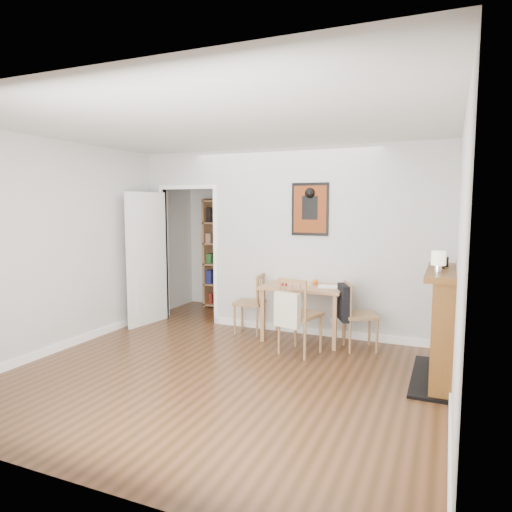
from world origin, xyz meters
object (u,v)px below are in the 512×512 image
at_px(red_glass, 284,282).
at_px(notebook, 330,287).
at_px(chair_right, 359,315).
at_px(ceramic_jar_a, 441,263).
at_px(chair_left, 249,303).
at_px(chair_front, 299,315).
at_px(fireplace, 444,322).
at_px(orange_fruit, 315,282).
at_px(dining_table, 304,292).
at_px(bookshelf, 227,254).
at_px(ceramic_jar_b, 445,262).
at_px(mantel_lamp, 439,259).

relative_size(red_glass, notebook, 0.32).
relative_size(chair_right, ceramic_jar_a, 7.49).
xyz_separation_m(chair_left, chair_front, (0.94, -0.61, 0.06)).
bearing_deg(ceramic_jar_a, fireplace, -48.33).
bearing_deg(orange_fruit, chair_right, -22.65).
xyz_separation_m(chair_left, chair_right, (1.57, -0.16, 0.02)).
bearing_deg(dining_table, notebook, 1.58).
xyz_separation_m(dining_table, chair_right, (0.75, -0.13, -0.21)).
height_order(bookshelf, fireplace, bookshelf).
bearing_deg(ceramic_jar_b, notebook, 157.12).
xyz_separation_m(chair_right, chair_front, (-0.63, -0.45, 0.04)).
bearing_deg(chair_right, bookshelf, 150.39).
bearing_deg(fireplace, chair_left, 161.87).
relative_size(bookshelf, fireplace, 1.53).
distance_m(notebook, ceramic_jar_b, 1.56).
distance_m(orange_fruit, mantel_lamp, 2.06).
xyz_separation_m(chair_right, red_glass, (-0.99, 0.01, 0.34)).
height_order(bookshelf, orange_fruit, bookshelf).
xyz_separation_m(chair_left, ceramic_jar_a, (2.50, -0.77, 0.79)).
distance_m(chair_front, notebook, 0.69).
height_order(dining_table, chair_front, chair_front).
bearing_deg(notebook, dining_table, -178.42).
distance_m(bookshelf, mantel_lamp, 4.28).
xyz_separation_m(fireplace, red_glass, (-1.98, 0.68, 0.17)).
bearing_deg(chair_front, orange_fruit, 90.89).
height_order(red_glass, ceramic_jar_b, ceramic_jar_b).
bearing_deg(mantel_lamp, dining_table, 146.48).
bearing_deg(chair_right, red_glass, 179.70).
bearing_deg(fireplace, chair_front, 172.00).
relative_size(red_glass, ceramic_jar_a, 0.81).
xyz_separation_m(chair_right, ceramic_jar_b, (0.96, -0.44, 0.77)).
bearing_deg(red_glass, bookshelf, 137.44).
bearing_deg(fireplace, notebook, 149.64).
bearing_deg(chair_front, notebook, 69.64).
height_order(dining_table, fireplace, fireplace).
relative_size(bookshelf, ceramic_jar_b, 18.38).
bearing_deg(notebook, chair_left, 179.19).
height_order(red_glass, notebook, red_glass).
xyz_separation_m(fireplace, ceramic_jar_a, (-0.06, 0.07, 0.60)).
distance_m(dining_table, mantel_lamp, 2.10).
xyz_separation_m(chair_right, mantel_lamp, (0.91, -0.97, 0.85)).
relative_size(orange_fruit, notebook, 0.24).
distance_m(bookshelf, ceramic_jar_a, 4.10).
bearing_deg(red_glass, chair_front, -51.92).
xyz_separation_m(chair_left, mantel_lamp, (2.48, -1.13, 0.87)).
height_order(fireplace, mantel_lamp, mantel_lamp).
xyz_separation_m(chair_left, red_glass, (0.58, -0.15, 0.36)).
bearing_deg(bookshelf, orange_fruit, -31.74).
relative_size(chair_left, fireplace, 0.68).
bearing_deg(ceramic_jar_a, notebook, 150.65).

